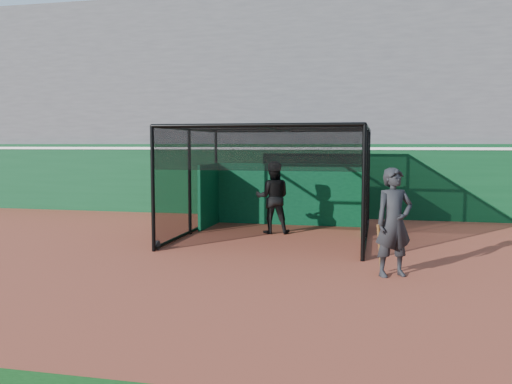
# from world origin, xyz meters

# --- Properties ---
(ground) EXTENTS (120.00, 120.00, 0.00)m
(ground) POSITION_xyz_m (0.00, 0.00, 0.00)
(ground) COLOR brown
(ground) RESTS_ON ground
(outfield_wall) EXTENTS (50.00, 0.50, 2.50)m
(outfield_wall) POSITION_xyz_m (0.00, 8.50, 1.29)
(outfield_wall) COLOR #0A381A
(outfield_wall) RESTS_ON ground
(grandstand) EXTENTS (50.00, 7.85, 8.95)m
(grandstand) POSITION_xyz_m (0.00, 12.27, 4.48)
(grandstand) COLOR #4C4C4F
(grandstand) RESTS_ON ground
(batting_cage) EXTENTS (4.88, 5.08, 2.91)m
(batting_cage) POSITION_xyz_m (0.97, 4.08, 1.45)
(batting_cage) COLOR black
(batting_cage) RESTS_ON ground
(batter) EXTENTS (1.10, 0.92, 2.01)m
(batter) POSITION_xyz_m (0.79, 4.75, 1.01)
(batter) COLOR black
(batter) RESTS_ON ground
(on_deck_player) EXTENTS (0.89, 0.79, 2.06)m
(on_deck_player) POSITION_xyz_m (3.96, 0.36, 1.03)
(on_deck_player) COLOR black
(on_deck_player) RESTS_ON ground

